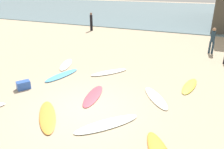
# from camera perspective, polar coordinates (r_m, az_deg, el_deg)

# --- Properties ---
(ground_plane) EXTENTS (120.00, 120.00, 0.00)m
(ground_plane) POSITION_cam_1_polar(r_m,az_deg,el_deg) (8.63, -6.98, -8.94)
(ground_plane) COLOR tan
(ocean_water) EXTENTS (120.00, 40.00, 0.08)m
(ocean_water) POSITION_cam_1_polar(r_m,az_deg,el_deg) (42.81, 19.26, 15.25)
(ocean_water) COLOR slate
(ocean_water) RESTS_ON ground_plane
(surfboard_0) EXTENTS (1.93, 2.08, 0.07)m
(surfboard_0) POSITION_cam_1_polar(r_m,az_deg,el_deg) (8.42, -16.50, -10.37)
(surfboard_0) COLOR orange
(surfboard_0) RESTS_ON ground_plane
(surfboard_1) EXTENTS (1.76, 2.02, 0.09)m
(surfboard_1) POSITION_cam_1_polar(r_m,az_deg,el_deg) (11.91, -0.75, 0.60)
(surfboard_1) COLOR white
(surfboard_1) RESTS_ON ground_plane
(surfboard_2) EXTENTS (0.96, 2.26, 0.09)m
(surfboard_2) POSITION_cam_1_polar(r_m,az_deg,el_deg) (11.82, -12.97, -0.17)
(surfboard_2) COLOR #4D9FD8
(surfboard_2) RESTS_ON ground_plane
(surfboard_3) EXTENTS (1.97, 2.20, 0.07)m
(surfboard_3) POSITION_cam_1_polar(r_m,az_deg,el_deg) (7.68, -1.29, -12.82)
(surfboard_3) COLOR white
(surfboard_3) RESTS_ON ground_plane
(surfboard_4) EXTENTS (0.75, 2.06, 0.07)m
(surfboard_4) POSITION_cam_1_polar(r_m,az_deg,el_deg) (10.96, 19.57, -2.84)
(surfboard_4) COLOR yellow
(surfboard_4) RESTS_ON ground_plane
(surfboard_5) EXTENTS (1.32, 2.18, 0.07)m
(surfboard_5) POSITION_cam_1_polar(r_m,az_deg,el_deg) (13.41, -11.91, 2.59)
(surfboard_5) COLOR silver
(surfboard_5) RESTS_ON ground_plane
(surfboard_6) EXTENTS (0.93, 2.14, 0.06)m
(surfboard_6) POSITION_cam_1_polar(r_m,az_deg,el_deg) (9.49, -4.95, -5.55)
(surfboard_6) COLOR #DA4556
(surfboard_6) RESTS_ON ground_plane
(surfboard_7) EXTENTS (1.67, 2.01, 0.07)m
(surfboard_7) POSITION_cam_1_polar(r_m,az_deg,el_deg) (9.49, 11.37, -5.93)
(surfboard_7) COLOR beige
(surfboard_7) RESTS_ON ground_plane
(beachgoer_near) EXTENTS (0.34, 0.34, 1.80)m
(beachgoer_near) POSITION_cam_1_polar(r_m,az_deg,el_deg) (16.64, 24.78, 8.36)
(beachgoer_near) COLOR #1E3342
(beachgoer_near) RESTS_ON ground_plane
(beachgoer_mid) EXTENTS (0.34, 0.34, 1.85)m
(beachgoer_mid) POSITION_cam_1_polar(r_m,az_deg,el_deg) (23.31, -5.45, 13.84)
(beachgoer_mid) COLOR black
(beachgoer_mid) RESTS_ON ground_plane
(beach_cooler) EXTENTS (0.61, 0.68, 0.37)m
(beach_cooler) POSITION_cam_1_polar(r_m,az_deg,el_deg) (10.86, -22.11, -2.58)
(beach_cooler) COLOR #2D56B2
(beach_cooler) RESTS_ON ground_plane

